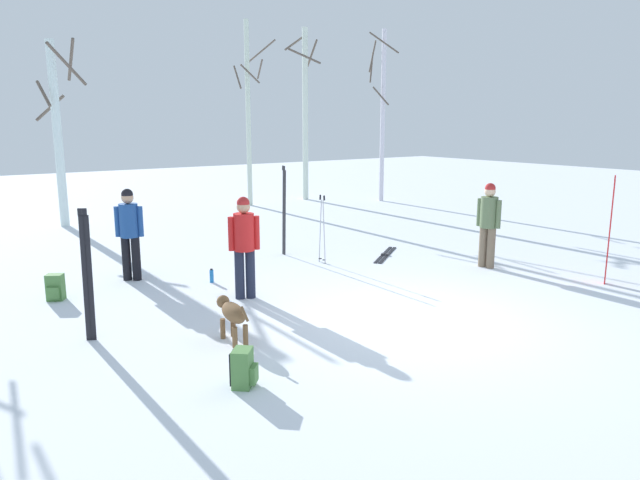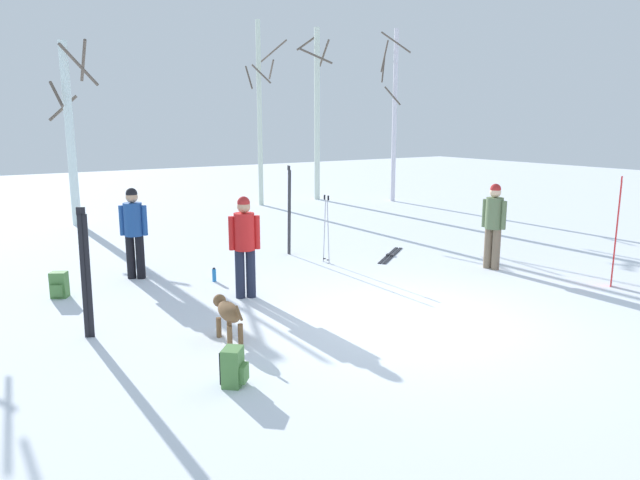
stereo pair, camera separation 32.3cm
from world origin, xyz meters
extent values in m
plane|color=white|center=(0.00, 0.00, 0.00)|extent=(60.00, 60.00, 0.00)
cylinder|color=#72604C|center=(3.47, 1.44, 0.41)|extent=(0.16, 0.16, 0.82)
cylinder|color=#72604C|center=(3.43, 1.62, 0.41)|extent=(0.16, 0.16, 0.82)
cylinder|color=#566B47|center=(3.45, 1.53, 1.13)|extent=(0.34, 0.34, 0.62)
sphere|color=beige|center=(3.45, 1.53, 1.55)|extent=(0.22, 0.22, 0.22)
sphere|color=#B22626|center=(3.45, 1.53, 1.61)|extent=(0.21, 0.21, 0.21)
cylinder|color=#566B47|center=(3.49, 1.33, 1.11)|extent=(0.10, 0.10, 0.56)
cylinder|color=#566B47|center=(3.41, 1.74, 1.11)|extent=(0.10, 0.10, 0.56)
cylinder|color=#1E2338|center=(-1.65, 2.49, 0.41)|extent=(0.16, 0.16, 0.82)
cylinder|color=#1E2338|center=(-1.48, 2.43, 0.41)|extent=(0.16, 0.16, 0.82)
cylinder|color=red|center=(-1.56, 2.46, 1.13)|extent=(0.34, 0.34, 0.62)
sphere|color=tan|center=(-1.56, 2.46, 1.55)|extent=(0.22, 0.22, 0.22)
sphere|color=#B22626|center=(-1.56, 2.46, 1.61)|extent=(0.21, 0.21, 0.21)
cylinder|color=red|center=(-1.76, 2.53, 1.11)|extent=(0.10, 0.10, 0.56)
cylinder|color=red|center=(-1.37, 2.38, 1.11)|extent=(0.10, 0.10, 0.56)
cylinder|color=black|center=(-2.67, 4.65, 0.41)|extent=(0.16, 0.16, 0.82)
cylinder|color=black|center=(-2.82, 4.75, 0.41)|extent=(0.16, 0.16, 0.82)
cylinder|color=#1E478C|center=(-2.75, 4.70, 1.13)|extent=(0.34, 0.34, 0.62)
sphere|color=tan|center=(-2.75, 4.70, 1.55)|extent=(0.22, 0.22, 0.22)
sphere|color=black|center=(-2.75, 4.70, 1.61)|extent=(0.21, 0.21, 0.21)
cylinder|color=#1E478C|center=(-2.57, 4.59, 1.11)|extent=(0.10, 0.10, 0.56)
cylinder|color=#1E478C|center=(-2.92, 4.82, 1.11)|extent=(0.10, 0.10, 0.56)
ellipsoid|color=brown|center=(-2.63, 0.78, 0.41)|extent=(0.24, 0.61, 0.26)
sphere|color=brown|center=(-2.62, 1.11, 0.48)|extent=(0.18, 0.18, 0.18)
ellipsoid|color=brown|center=(-2.62, 1.18, 0.46)|extent=(0.06, 0.10, 0.06)
cylinder|color=brown|center=(-2.65, 0.43, 0.49)|extent=(0.04, 0.19, 0.17)
cylinder|color=brown|center=(-2.70, 0.97, 0.14)|extent=(0.07, 0.07, 0.28)
cylinder|color=brown|center=(-2.55, 0.97, 0.14)|extent=(0.07, 0.07, 0.28)
cylinder|color=brown|center=(-2.72, 0.58, 0.14)|extent=(0.07, 0.07, 0.28)
cylinder|color=brown|center=(-2.56, 0.58, 0.14)|extent=(0.07, 0.07, 0.28)
cube|color=black|center=(-4.15, 1.93, 0.86)|extent=(0.09, 0.06, 1.72)
cube|color=black|center=(-4.15, 1.93, 1.76)|extent=(0.06, 0.04, 0.10)
cube|color=black|center=(-4.21, 1.96, 0.86)|extent=(0.09, 0.06, 1.72)
cube|color=black|center=(-4.21, 1.96, 1.76)|extent=(0.06, 0.04, 0.10)
cube|color=red|center=(4.29, -0.51, 0.94)|extent=(0.12, 0.07, 1.89)
cube|color=red|center=(4.29, -0.51, 1.93)|extent=(0.06, 0.04, 0.10)
cube|color=red|center=(4.23, -0.53, 0.94)|extent=(0.12, 0.07, 1.89)
cube|color=red|center=(4.23, -0.53, 1.93)|extent=(0.06, 0.04, 0.10)
cube|color=black|center=(0.69, 4.82, 0.94)|extent=(0.03, 0.15, 1.89)
cube|color=black|center=(0.69, 4.82, 1.92)|extent=(0.02, 0.06, 0.10)
cube|color=black|center=(0.69, 4.88, 0.94)|extent=(0.03, 0.15, 1.89)
cube|color=black|center=(0.69, 4.88, 1.92)|extent=(0.02, 0.06, 0.10)
cube|color=black|center=(2.47, 3.58, 0.01)|extent=(1.38, 1.06, 0.02)
cube|color=#333338|center=(2.43, 3.54, 0.03)|extent=(0.13, 0.12, 0.03)
cube|color=black|center=(2.53, 3.50, 0.01)|extent=(1.38, 1.06, 0.02)
cube|color=#333338|center=(2.49, 3.47, 0.03)|extent=(0.13, 0.12, 0.03)
cylinder|color=#B2B2BC|center=(0.95, 3.85, 0.66)|extent=(0.02, 0.10, 1.32)
cylinder|color=black|center=(0.95, 3.85, 1.37)|extent=(0.04, 0.04, 0.10)
cylinder|color=black|center=(0.95, 3.85, 0.07)|extent=(0.07, 0.07, 0.01)
cylinder|color=#B2B2BC|center=(0.95, 3.71, 0.66)|extent=(0.02, 0.10, 1.32)
cylinder|color=black|center=(0.95, 3.71, 1.37)|extent=(0.04, 0.04, 0.10)
cylinder|color=black|center=(0.95, 3.71, 0.07)|extent=(0.07, 0.07, 0.01)
cube|color=#4C7F3F|center=(-4.19, 4.18, 0.22)|extent=(0.33, 0.31, 0.44)
cube|color=#4C7F3F|center=(-4.25, 4.07, 0.15)|extent=(0.20, 0.15, 0.20)
cube|color=black|center=(-4.19, 4.32, 0.22)|extent=(0.04, 0.04, 0.37)
cube|color=black|center=(-4.06, 4.24, 0.22)|extent=(0.04, 0.04, 0.37)
cube|color=#4C7F3F|center=(-3.18, -0.51, 0.22)|extent=(0.32, 0.33, 0.44)
cube|color=#4C7F3F|center=(-3.08, -0.59, 0.15)|extent=(0.18, 0.18, 0.20)
cube|color=black|center=(-3.31, -0.48, 0.22)|extent=(0.04, 0.04, 0.37)
cube|color=black|center=(-3.21, -0.38, 0.22)|extent=(0.04, 0.04, 0.37)
cylinder|color=#1E72BF|center=(-1.61, 3.69, 0.12)|extent=(0.07, 0.07, 0.24)
cylinder|color=black|center=(-1.61, 3.69, 0.25)|extent=(0.05, 0.05, 0.02)
cylinder|color=silver|center=(-2.47, 11.52, 2.53)|extent=(0.24, 0.24, 5.06)
cylinder|color=brown|center=(-2.74, 11.44, 3.64)|extent=(0.26, 0.63, 0.71)
cylinder|color=brown|center=(-2.19, 11.01, 4.39)|extent=(1.11, 0.66, 1.04)
cylinder|color=brown|center=(-2.52, 11.90, 3.28)|extent=(0.84, 0.19, 0.74)
cylinder|color=brown|center=(-1.97, 11.49, 4.55)|extent=(0.13, 1.07, 1.05)
cylinder|color=silver|center=(3.83, 12.22, 3.12)|extent=(0.17, 0.17, 6.24)
cylinder|color=brown|center=(4.25, 12.08, 4.64)|extent=(0.35, 0.87, 0.59)
cylinder|color=brown|center=(3.77, 11.90, 4.46)|extent=(0.68, 0.20, 0.62)
cylinder|color=brown|center=(4.49, 12.37, 5.28)|extent=(0.36, 1.35, 0.67)
cylinder|color=brown|center=(3.49, 12.28, 4.36)|extent=(0.19, 0.74, 0.80)
cylinder|color=silver|center=(6.34, 12.45, 3.11)|extent=(0.21, 0.21, 6.23)
cylinder|color=brown|center=(6.01, 11.99, 5.17)|extent=(0.99, 0.75, 0.56)
cylinder|color=brown|center=(6.65, 12.45, 5.34)|extent=(0.08, 0.68, 0.92)
cylinder|color=brown|center=(6.28, 12.96, 5.76)|extent=(1.06, 0.20, 0.69)
cylinder|color=silver|center=(8.41, 10.48, 3.06)|extent=(0.16, 0.16, 6.11)
cylinder|color=brown|center=(8.07, 10.10, 5.58)|extent=(0.82, 0.74, 0.75)
cylinder|color=brown|center=(8.16, 10.33, 3.79)|extent=(0.38, 0.56, 0.67)
cylinder|color=brown|center=(8.17, 10.82, 5.19)|extent=(0.75, 0.56, 1.18)
cylinder|color=brown|center=(8.10, 10.79, 4.81)|extent=(0.69, 0.69, 1.13)
camera|label=1|loc=(-6.00, -6.02, 2.92)|focal=33.01mm
camera|label=2|loc=(-5.74, -6.20, 2.92)|focal=33.01mm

